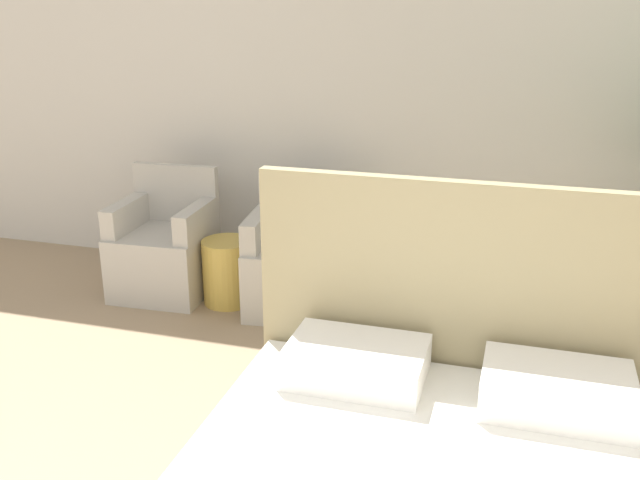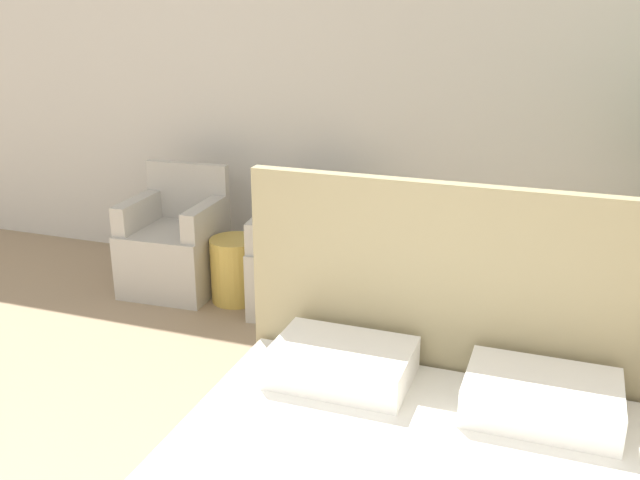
{
  "view_description": "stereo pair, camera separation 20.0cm",
  "coord_description": "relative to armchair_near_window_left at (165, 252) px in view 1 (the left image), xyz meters",
  "views": [
    {
      "loc": [
        0.93,
        -0.47,
        1.9
      ],
      "look_at": [
        -0.06,
        2.86,
        0.7
      ],
      "focal_mm": 40.0,
      "sensor_mm": 36.0,
      "label": 1
    },
    {
      "loc": [
        1.12,
        -0.41,
        1.9
      ],
      "look_at": [
        -0.06,
        2.86,
        0.7
      ],
      "focal_mm": 40.0,
      "sensor_mm": 36.0,
      "label": 2
    }
  ],
  "objects": [
    {
      "name": "wall_back",
      "position": [
        1.31,
        0.65,
        1.17
      ],
      "size": [
        10.0,
        0.06,
        2.9
      ],
      "color": "silver",
      "rests_on": "ground_plane"
    },
    {
      "name": "armchair_near_window_left",
      "position": [
        0.0,
        0.0,
        0.0
      ],
      "size": [
        0.62,
        0.59,
        0.82
      ],
      "rotation": [
        0.0,
        0.0,
        0.05
      ],
      "color": "#B7B2A8",
      "rests_on": "ground_plane"
    },
    {
      "name": "armchair_near_window_right",
      "position": [
        0.93,
        -0.0,
        0.0
      ],
      "size": [
        0.65,
        0.63,
        0.82
      ],
      "rotation": [
        0.0,
        0.0,
        0.12
      ],
      "color": "#B7B2A8",
      "rests_on": "ground_plane"
    },
    {
      "name": "side_table",
      "position": [
        0.47,
        -0.04,
        -0.07
      ],
      "size": [
        0.32,
        0.32,
        0.42
      ],
      "color": "gold",
      "rests_on": "ground_plane"
    }
  ]
}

